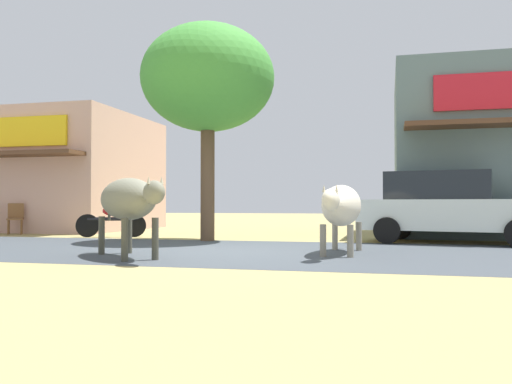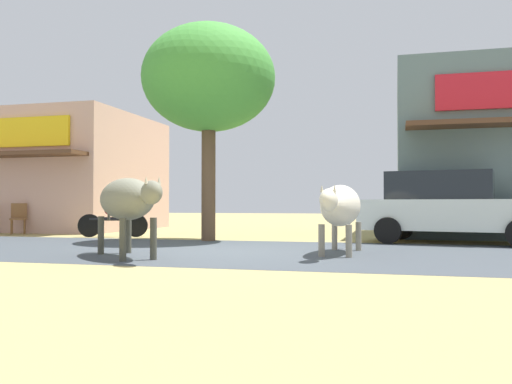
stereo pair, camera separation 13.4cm
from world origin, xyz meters
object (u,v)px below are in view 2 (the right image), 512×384
roadside_tree (209,79)px  cow_near_brown (127,200)px  parked_hatchback_car (450,206)px  cow_far_dark (341,206)px  parked_motorcycle (114,220)px  cafe_chair_by_doorway (18,217)px

roadside_tree → cow_near_brown: (0.06, -4.21, -2.99)m
roadside_tree → cow_near_brown: bearing=-89.2°
parked_hatchback_car → cow_far_dark: size_ratio=1.58×
parked_motorcycle → cafe_chair_by_doorway: bearing=171.0°
roadside_tree → parked_hatchback_car: 6.47m
roadside_tree → parked_motorcycle: bearing=165.9°
roadside_tree → parked_hatchback_car: size_ratio=1.21×
parked_motorcycle → cow_near_brown: cow_near_brown is taller
parked_hatchback_car → cafe_chair_by_doorway: size_ratio=4.75×
parked_hatchback_car → parked_motorcycle: parked_hatchback_car is taller
cow_far_dark → roadside_tree: bearing=142.4°
cow_far_dark → cafe_chair_by_doorway: (-9.94, 3.98, -0.35)m
roadside_tree → cow_far_dark: bearing=-37.6°
cow_near_brown → parked_motorcycle: bearing=121.5°
roadside_tree → cafe_chair_by_doorway: size_ratio=5.76×
parked_motorcycle → cafe_chair_by_doorway: 3.52m
cow_near_brown → roadside_tree: bearing=90.8°
roadside_tree → cow_far_dark: 5.37m
parked_motorcycle → cow_near_brown: size_ratio=0.82×
parked_hatchback_car → cow_far_dark: (-2.16, -3.29, 0.02)m
parked_hatchback_car → cow_far_dark: 3.94m
parked_hatchback_car → cow_far_dark: parked_hatchback_car is taller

